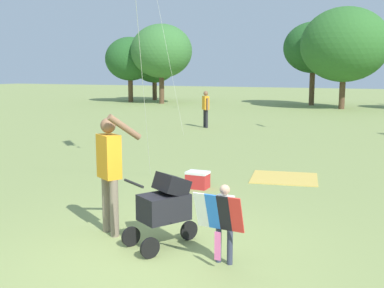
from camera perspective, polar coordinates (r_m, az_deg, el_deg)
ground_plane at (r=6.37m, az=-5.16°, el=-13.41°), size 120.00×120.00×0.00m
treeline_distant at (r=31.89m, az=15.14°, el=10.86°), size 38.20×7.08×6.23m
child_with_butterfly_kite at (r=5.92m, az=3.81°, el=-8.79°), size 0.63×0.36×1.02m
person_adult_flyer at (r=6.99m, az=-9.96°, el=-2.51°), size 0.69×0.49×1.82m
stroller at (r=6.52m, az=-3.26°, el=-7.22°), size 0.86×1.08×1.03m
person_sitting_far at (r=19.87m, az=1.67°, el=4.61°), size 0.38×0.39×1.55m
picnic_blanket at (r=10.85m, az=11.11°, el=-4.06°), size 1.67×1.58×0.02m
cooler_box at (r=9.76m, az=0.69°, el=-4.35°), size 0.45×0.33×0.35m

